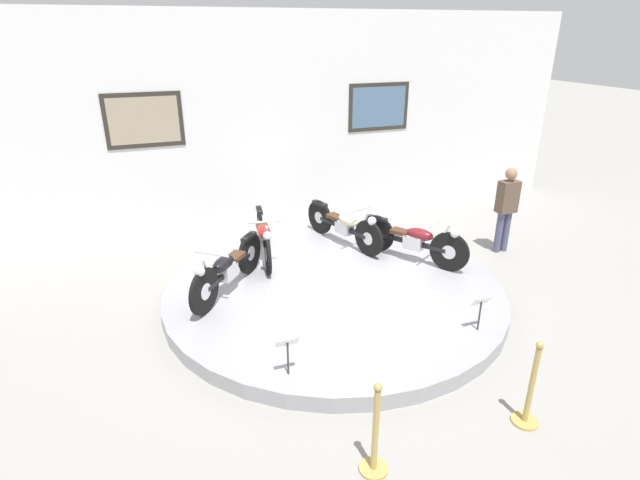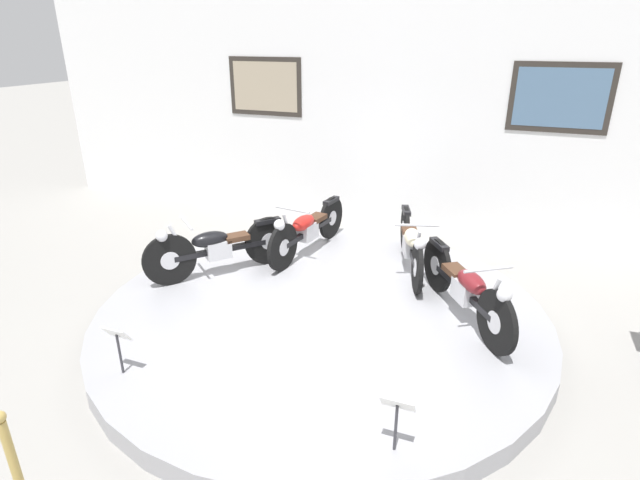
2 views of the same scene
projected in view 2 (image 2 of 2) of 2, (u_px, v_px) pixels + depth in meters
ground_plane at (321, 322)px, 5.97m from camera, size 60.00×60.00×0.00m
display_platform at (321, 315)px, 5.92m from camera, size 5.21×5.21×0.21m
back_wall at (399, 104)px, 8.23m from camera, size 14.00×0.22×4.25m
motorcycle_black at (218, 246)px, 6.55m from camera, size 1.36×1.58×0.82m
motorcycle_red at (307, 228)px, 7.18m from camera, size 0.54×1.99×0.80m
motorcycle_cream at (411, 243)px, 6.68m from camera, size 0.74×1.92×0.80m
motorcycle_maroon at (466, 287)px, 5.49m from camera, size 1.18×1.70×0.81m
info_placard_front_left at (117, 340)px, 4.60m from camera, size 0.26×0.11×0.51m
info_placard_front_centre at (397, 411)px, 3.72m from camera, size 0.26×0.11×0.51m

